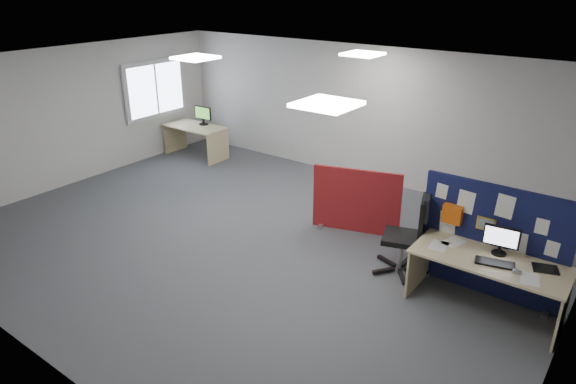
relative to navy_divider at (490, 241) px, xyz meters
The scene contains 18 objects.
floor 3.62m from the navy_divider, 168.34° to the right, with size 9.00×9.00×0.00m, color #52545A.
ceiling 4.03m from the navy_divider, 168.34° to the right, with size 9.00×7.00×0.02m, color white.
wall_back 4.48m from the navy_divider, 141.17° to the left, with size 9.00×0.02×2.70m, color silver.
wall_front 5.48m from the navy_divider, 129.39° to the right, with size 9.00×0.02×2.70m, color silver.
wall_left 8.01m from the navy_divider, behind, with size 0.02×7.00×2.70m, color silver.
window 8.04m from the navy_divider, behind, with size 0.06×1.70×1.30m.
ceiling_lights 3.66m from the navy_divider, behind, with size 4.10×4.10×0.04m.
navy_divider is the anchor object (origin of this frame).
main_desk 0.43m from the navy_divider, 71.40° to the right, with size 1.83×0.81×0.73m.
monitor_main 0.31m from the navy_divider, 51.40° to the right, with size 0.43×0.18×0.37m.
keyboard 0.52m from the navy_divider, 67.72° to the right, with size 0.45×0.18×0.03m, color black.
mouse 0.71m from the navy_divider, 49.04° to the right, with size 0.10×0.06×0.03m, color #A2A2A8.
paper_tray 0.76m from the navy_divider, 19.45° to the right, with size 0.28×0.22×0.01m, color black.
red_divider 2.34m from the navy_divider, 166.38° to the left, with size 1.39×0.47×1.08m.
second_desk 7.35m from the navy_divider, 166.37° to the left, with size 1.47×0.73×0.73m.
monitor_second 7.32m from the navy_divider, 164.97° to the left, with size 0.47×0.21×0.42m.
office_chair 1.02m from the navy_divider, behind, with size 0.80×0.76×1.20m.
desk_papers 0.44m from the navy_divider, 102.74° to the right, with size 1.39×0.69×0.00m.
Camera 1 is at (4.82, -5.51, 3.91)m, focal length 32.00 mm.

